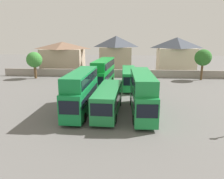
# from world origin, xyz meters

# --- Properties ---
(ground) EXTENTS (140.00, 140.00, 0.00)m
(ground) POSITION_xyz_m (0.00, 18.00, 0.00)
(ground) COLOR #605E5B
(depot_boundary_wall) EXTENTS (56.00, 0.50, 1.80)m
(depot_boundary_wall) POSITION_xyz_m (0.00, 24.76, 0.90)
(depot_boundary_wall) COLOR gray
(depot_boundary_wall) RESTS_ON ground
(bus_1) EXTENTS (2.64, 11.02, 5.17)m
(bus_1) POSITION_xyz_m (-3.66, 0.03, 2.90)
(bus_1) COLOR #137D3A
(bus_1) RESTS_ON ground
(bus_2) EXTENTS (3.03, 10.38, 3.30)m
(bus_2) POSITION_xyz_m (-0.22, -0.37, 1.89)
(bus_2) COLOR #1F7F3E
(bus_2) RESTS_ON ground
(bus_3) EXTENTS (2.82, 11.24, 5.10)m
(bus_3) POSITION_xyz_m (3.92, -0.21, 2.87)
(bus_3) COLOR #1C873E
(bus_3) RESTS_ON ground
(bus_4) EXTENTS (3.47, 12.07, 5.11)m
(bus_4) POSITION_xyz_m (-2.57, 14.97, 2.87)
(bus_4) COLOR #118E2E
(bus_4) RESTS_ON ground
(bus_5) EXTENTS (2.83, 11.71, 3.44)m
(bus_5) POSITION_xyz_m (2.36, 14.48, 1.96)
(bus_5) COLOR #1C8E41
(bus_5) RESTS_ON ground
(house_terrace_left) EXTENTS (11.14, 7.73, 8.06)m
(house_terrace_left) POSITION_xyz_m (-15.41, 31.48, 4.10)
(house_terrace_left) COLOR tan
(house_terrace_left) RESTS_ON ground
(house_terrace_centre) EXTENTS (8.46, 7.49, 9.59)m
(house_terrace_centre) POSITION_xyz_m (-1.11, 31.78, 4.90)
(house_terrace_centre) COLOR tan
(house_terrace_centre) RESTS_ON ground
(house_terrace_right) EXTENTS (9.85, 7.30, 9.22)m
(house_terrace_right) POSITION_xyz_m (14.70, 32.81, 4.71)
(house_terrace_right) COLOR beige
(house_terrace_right) RESTS_ON ground
(tree_left_of_lot) EXTENTS (3.52, 3.52, 6.04)m
(tree_left_of_lot) POSITION_xyz_m (-19.11, 21.76, 4.22)
(tree_left_of_lot) COLOR brown
(tree_left_of_lot) RESTS_ON ground
(tree_behind_wall) EXTENTS (3.58, 3.58, 6.73)m
(tree_behind_wall) POSITION_xyz_m (18.39, 22.76, 4.89)
(tree_behind_wall) COLOR brown
(tree_behind_wall) RESTS_ON ground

